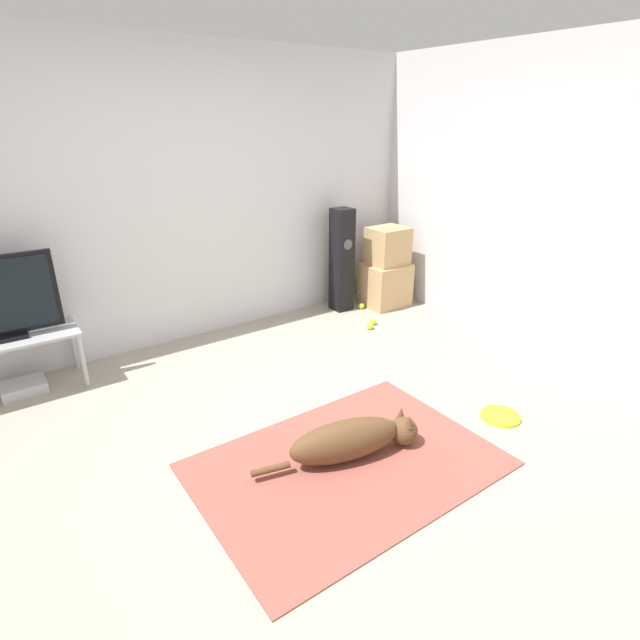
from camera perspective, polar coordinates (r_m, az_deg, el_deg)
name	(u,v)px	position (r m, az deg, el deg)	size (l,w,h in m)	color
ground_plane	(302,449)	(3.25, -2.12, -14.55)	(12.00, 12.00, 0.00)	#9E9384
wall_back	(164,201)	(4.56, -17.39, 12.84)	(8.00, 0.06, 2.55)	silver
wall_right	(566,205)	(4.62, 26.33, 11.67)	(0.06, 8.00, 2.55)	silver
area_rug	(347,464)	(3.13, 3.14, -16.14)	(1.76, 1.23, 0.01)	#934C42
dog	(353,439)	(3.11, 3.78, -13.43)	(1.06, 0.38, 0.26)	brown
frisbee	(500,416)	(3.75, 19.92, -10.28)	(0.27, 0.27, 0.03)	yellow
cardboard_box_lower	(385,285)	(5.53, 7.43, 4.04)	(0.47, 0.41, 0.46)	tan
cardboard_box_upper	(388,246)	(5.43, 7.74, 8.37)	(0.40, 0.34, 0.40)	tan
floor_speaker	(342,260)	(5.27, 2.50, 6.83)	(0.20, 0.20, 1.08)	black
tv_stand	(8,346)	(4.30, -32.09, -2.49)	(0.95, 0.44, 0.46)	#A8A8AD
tennis_ball_by_boxes	(373,322)	(5.04, 6.10, -0.18)	(0.07, 0.07, 0.07)	#C6E033
tennis_ball_near_speaker	(370,326)	(4.93, 5.73, -0.69)	(0.07, 0.07, 0.07)	#C6E033
tennis_ball_loose_on_carpet	(361,306)	(5.44, 4.76, 1.62)	(0.07, 0.07, 0.07)	#C6E033
game_console	(24,387)	(4.43, -30.75, -6.62)	(0.31, 0.25, 0.08)	#B7B7BC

